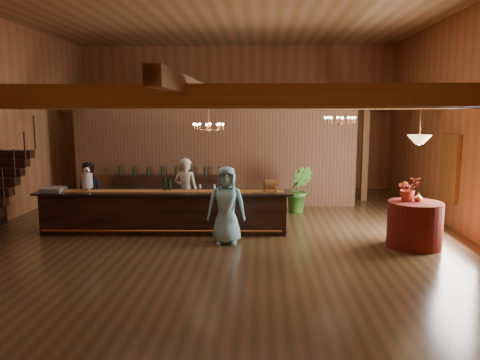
{
  "coord_description": "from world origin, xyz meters",
  "views": [
    {
      "loc": [
        1.03,
        -11.36,
        3.0
      ],
      "look_at": [
        0.48,
        0.38,
        1.28
      ],
      "focal_mm": 35.0,
      "sensor_mm": 36.0,
      "label": 1
    }
  ],
  "objects_px": {
    "round_table": "(415,225)",
    "floor_plant": "(299,189)",
    "guest": "(226,205)",
    "chandelier_left": "(208,126)",
    "raffle_drum": "(270,185)",
    "backbar_shelf": "(170,191)",
    "bartender": "(186,192)",
    "tasting_bar": "(164,212)",
    "chandelier_right": "(340,120)",
    "pendant_lamp": "(419,139)",
    "beverage_dispenser": "(87,179)",
    "staff_second": "(88,193)"
  },
  "relations": [
    {
      "from": "bartender",
      "to": "floor_plant",
      "type": "xyz_separation_m",
      "value": [
        3.11,
        1.73,
        -0.2
      ]
    },
    {
      "from": "backbar_shelf",
      "to": "guest",
      "type": "relative_size",
      "value": 1.99
    },
    {
      "from": "pendant_lamp",
      "to": "beverage_dispenser",
      "type": "bearing_deg",
      "value": 173.0
    },
    {
      "from": "chandelier_right",
      "to": "guest",
      "type": "relative_size",
      "value": 0.45
    },
    {
      "from": "beverage_dispenser",
      "to": "chandelier_left",
      "type": "bearing_deg",
      "value": 21.02
    },
    {
      "from": "raffle_drum",
      "to": "bartender",
      "type": "height_order",
      "value": "bartender"
    },
    {
      "from": "tasting_bar",
      "to": "floor_plant",
      "type": "distance_m",
      "value": 4.35
    },
    {
      "from": "beverage_dispenser",
      "to": "staff_second",
      "type": "distance_m",
      "value": 1.06
    },
    {
      "from": "pendant_lamp",
      "to": "raffle_drum",
      "type": "bearing_deg",
      "value": 162.52
    },
    {
      "from": "raffle_drum",
      "to": "floor_plant",
      "type": "xyz_separation_m",
      "value": [
        0.91,
        2.51,
        -0.52
      ]
    },
    {
      "from": "bartender",
      "to": "pendant_lamp",
      "type": "bearing_deg",
      "value": 173.78
    },
    {
      "from": "staff_second",
      "to": "bartender",
      "type": "bearing_deg",
      "value": 156.61
    },
    {
      "from": "chandelier_left",
      "to": "bartender",
      "type": "height_order",
      "value": "chandelier_left"
    },
    {
      "from": "backbar_shelf",
      "to": "chandelier_left",
      "type": "xyz_separation_m",
      "value": [
        1.51,
        -2.21,
        2.11
      ]
    },
    {
      "from": "round_table",
      "to": "floor_plant",
      "type": "xyz_separation_m",
      "value": [
        -2.29,
        3.51,
        0.19
      ]
    },
    {
      "from": "round_table",
      "to": "floor_plant",
      "type": "relative_size",
      "value": 0.84
    },
    {
      "from": "raffle_drum",
      "to": "backbar_shelf",
      "type": "distance_m",
      "value": 4.58
    },
    {
      "from": "beverage_dispenser",
      "to": "guest",
      "type": "relative_size",
      "value": 0.34
    },
    {
      "from": "floor_plant",
      "to": "pendant_lamp",
      "type": "bearing_deg",
      "value": -56.92
    },
    {
      "from": "backbar_shelf",
      "to": "pendant_lamp",
      "type": "relative_size",
      "value": 3.96
    },
    {
      "from": "bartender",
      "to": "tasting_bar",
      "type": "bearing_deg",
      "value": 75.59
    },
    {
      "from": "round_table",
      "to": "pendant_lamp",
      "type": "height_order",
      "value": "pendant_lamp"
    },
    {
      "from": "raffle_drum",
      "to": "chandelier_right",
      "type": "xyz_separation_m",
      "value": [
        1.84,
        1.18,
        1.56
      ]
    },
    {
      "from": "tasting_bar",
      "to": "pendant_lamp",
      "type": "height_order",
      "value": "pendant_lamp"
    },
    {
      "from": "round_table",
      "to": "staff_second",
      "type": "xyz_separation_m",
      "value": [
        -8.06,
        1.82,
        0.32
      ]
    },
    {
      "from": "chandelier_right",
      "to": "guest",
      "type": "distance_m",
      "value": 4.01
    },
    {
      "from": "guest",
      "to": "bartender",
      "type": "bearing_deg",
      "value": 124.68
    },
    {
      "from": "round_table",
      "to": "bartender",
      "type": "height_order",
      "value": "bartender"
    },
    {
      "from": "chandelier_right",
      "to": "staff_second",
      "type": "xyz_separation_m",
      "value": [
        -6.7,
        -0.37,
        -1.95
      ]
    },
    {
      "from": "round_table",
      "to": "guest",
      "type": "distance_m",
      "value": 4.22
    },
    {
      "from": "chandelier_left",
      "to": "pendant_lamp",
      "type": "relative_size",
      "value": 0.89
    },
    {
      "from": "tasting_bar",
      "to": "chandelier_right",
      "type": "xyz_separation_m",
      "value": [
        4.45,
        1.22,
        2.25
      ]
    },
    {
      "from": "chandelier_left",
      "to": "guest",
      "type": "xyz_separation_m",
      "value": [
        0.62,
        -1.98,
        -1.72
      ]
    },
    {
      "from": "round_table",
      "to": "bartender",
      "type": "xyz_separation_m",
      "value": [
        -5.4,
        1.79,
        0.39
      ]
    },
    {
      "from": "backbar_shelf",
      "to": "guest",
      "type": "height_order",
      "value": "guest"
    },
    {
      "from": "bartender",
      "to": "guest",
      "type": "relative_size",
      "value": 1.01
    },
    {
      "from": "tasting_bar",
      "to": "staff_second",
      "type": "bearing_deg",
      "value": 157.17
    },
    {
      "from": "staff_second",
      "to": "backbar_shelf",
      "type": "bearing_deg",
      "value": -147.78
    },
    {
      "from": "raffle_drum",
      "to": "pendant_lamp",
      "type": "xyz_separation_m",
      "value": [
        3.2,
        -1.01,
        1.18
      ]
    },
    {
      "from": "tasting_bar",
      "to": "round_table",
      "type": "relative_size",
      "value": 5.35
    },
    {
      "from": "beverage_dispenser",
      "to": "bartender",
      "type": "distance_m",
      "value": 2.5
    },
    {
      "from": "round_table",
      "to": "chandelier_left",
      "type": "distance_m",
      "value": 5.65
    },
    {
      "from": "raffle_drum",
      "to": "staff_second",
      "type": "bearing_deg",
      "value": 170.55
    },
    {
      "from": "staff_second",
      "to": "beverage_dispenser",
      "type": "bearing_deg",
      "value": 88.47
    },
    {
      "from": "backbar_shelf",
      "to": "floor_plant",
      "type": "relative_size",
      "value": 2.52
    },
    {
      "from": "raffle_drum",
      "to": "chandelier_left",
      "type": "height_order",
      "value": "chandelier_left"
    },
    {
      "from": "chandelier_right",
      "to": "staff_second",
      "type": "distance_m",
      "value": 6.99
    },
    {
      "from": "guest",
      "to": "chandelier_left",
      "type": "bearing_deg",
      "value": 106.9
    },
    {
      "from": "chandelier_left",
      "to": "bartender",
      "type": "relative_size",
      "value": 0.44
    },
    {
      "from": "tasting_bar",
      "to": "round_table",
      "type": "bearing_deg",
      "value": -11.47
    }
  ]
}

